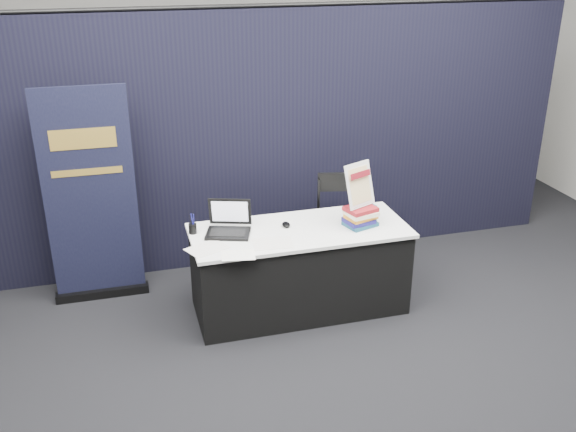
# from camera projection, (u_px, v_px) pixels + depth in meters

# --- Properties ---
(floor) EXTENTS (8.00, 8.00, 0.00)m
(floor) POSITION_uv_depth(u_px,v_px,m) (319.00, 342.00, 5.10)
(floor) COLOR black
(floor) RESTS_ON ground
(wall_back) EXTENTS (8.00, 0.02, 3.50)m
(wall_back) POSITION_uv_depth(u_px,v_px,m) (221.00, 45.00, 7.94)
(wall_back) COLOR #B5B3AB
(wall_back) RESTS_ON floor
(drape_partition) EXTENTS (6.00, 0.08, 2.40)m
(drape_partition) POSITION_uv_depth(u_px,v_px,m) (268.00, 141.00, 6.04)
(drape_partition) COLOR black
(drape_partition) RESTS_ON floor
(display_table) EXTENTS (1.80, 0.75, 0.75)m
(display_table) POSITION_uv_depth(u_px,v_px,m) (299.00, 269.00, 5.44)
(display_table) COLOR black
(display_table) RESTS_ON floor
(laptop) EXTENTS (0.41, 0.38, 0.26)m
(laptop) POSITION_uv_depth(u_px,v_px,m) (227.00, 225.00, 5.20)
(laptop) COLOR black
(laptop) RESTS_ON display_table
(mouse) EXTENTS (0.08, 0.11, 0.03)m
(mouse) POSITION_uv_depth(u_px,v_px,m) (286.00, 225.00, 5.33)
(mouse) COLOR black
(mouse) RESTS_ON display_table
(brochure_left) EXTENTS (0.36, 0.32, 0.00)m
(brochure_left) POSITION_uv_depth(u_px,v_px,m) (207.00, 248.00, 4.95)
(brochure_left) COLOR silver
(brochure_left) RESTS_ON display_table
(brochure_mid) EXTENTS (0.28, 0.22, 0.00)m
(brochure_mid) POSITION_uv_depth(u_px,v_px,m) (238.00, 255.00, 4.85)
(brochure_mid) COLOR white
(brochure_mid) RESTS_ON display_table
(brochure_right) EXTENTS (0.34, 0.26, 0.00)m
(brochure_right) POSITION_uv_depth(u_px,v_px,m) (273.00, 243.00, 5.04)
(brochure_right) COLOR silver
(brochure_right) RESTS_ON display_table
(pen_cup) EXTENTS (0.07, 0.07, 0.08)m
(pen_cup) POSITION_uv_depth(u_px,v_px,m) (193.00, 228.00, 5.20)
(pen_cup) COLOR black
(pen_cup) RESTS_ON display_table
(book_stack_tall) EXTENTS (0.29, 0.24, 0.17)m
(book_stack_tall) POSITION_uv_depth(u_px,v_px,m) (360.00, 216.00, 5.31)
(book_stack_tall) COLOR navy
(book_stack_tall) RESTS_ON display_table
(book_stack_short) EXTENTS (0.24, 0.21, 0.16)m
(book_stack_short) POSITION_uv_depth(u_px,v_px,m) (363.00, 214.00, 5.37)
(book_stack_short) COLOR #228031
(book_stack_short) RESTS_ON display_table
(info_sign) EXTENTS (0.30, 0.21, 0.38)m
(info_sign) POSITION_uv_depth(u_px,v_px,m) (360.00, 185.00, 5.24)
(info_sign) COLOR black
(info_sign) RESTS_ON book_stack_tall
(pullup_banner) EXTENTS (0.80, 0.11, 1.89)m
(pullup_banner) POSITION_uv_depth(u_px,v_px,m) (92.00, 210.00, 5.44)
(pullup_banner) COLOR black
(pullup_banner) RESTS_ON floor
(stacking_chair) EXTENTS (0.55, 0.55, 1.01)m
(stacking_chair) POSITION_uv_depth(u_px,v_px,m) (347.00, 226.00, 5.80)
(stacking_chair) COLOR black
(stacking_chair) RESTS_ON floor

